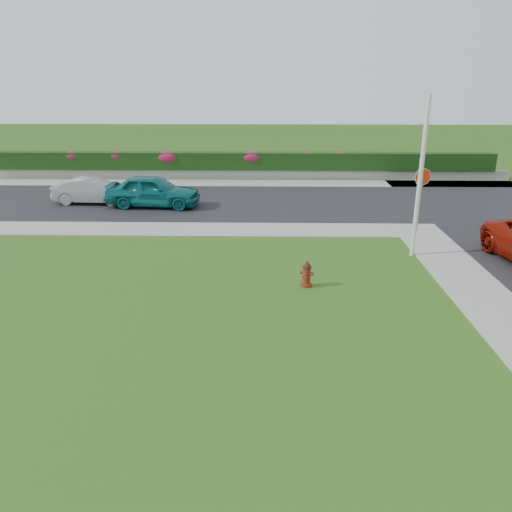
{
  "coord_description": "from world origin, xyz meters",
  "views": [
    {
      "loc": [
        0.41,
        -11.78,
        6.3
      ],
      "look_at": [
        0.11,
        3.18,
        0.9
      ],
      "focal_mm": 35.0,
      "sensor_mm": 36.0,
      "label": 1
    }
  ],
  "objects_px": {
    "sedan_silver": "(93,191)",
    "utility_pole": "(420,179)",
    "fire_hydrant": "(307,275)",
    "sedan_teal": "(153,191)",
    "stop_sign": "(422,184)"
  },
  "relations": [
    {
      "from": "fire_hydrant",
      "to": "utility_pole",
      "type": "bearing_deg",
      "value": 59.86
    },
    {
      "from": "sedan_teal",
      "to": "utility_pole",
      "type": "relative_size",
      "value": 0.82
    },
    {
      "from": "sedan_silver",
      "to": "stop_sign",
      "type": "bearing_deg",
      "value": -104.41
    },
    {
      "from": "fire_hydrant",
      "to": "sedan_teal",
      "type": "relative_size",
      "value": 0.18
    },
    {
      "from": "utility_pole",
      "to": "fire_hydrant",
      "type": "bearing_deg",
      "value": -144.29
    },
    {
      "from": "sedan_teal",
      "to": "utility_pole",
      "type": "distance_m",
      "value": 13.4
    },
    {
      "from": "fire_hydrant",
      "to": "stop_sign",
      "type": "bearing_deg",
      "value": 73.66
    },
    {
      "from": "stop_sign",
      "to": "sedan_teal",
      "type": "bearing_deg",
      "value": 174.14
    },
    {
      "from": "fire_hydrant",
      "to": "sedan_silver",
      "type": "xyz_separation_m",
      "value": [
        -10.32,
        10.71,
        0.3
      ]
    },
    {
      "from": "fire_hydrant",
      "to": "sedan_silver",
      "type": "distance_m",
      "value": 14.88
    },
    {
      "from": "fire_hydrant",
      "to": "stop_sign",
      "type": "relative_size",
      "value": 0.31
    },
    {
      "from": "fire_hydrant",
      "to": "sedan_silver",
      "type": "bearing_deg",
      "value": 158.08
    },
    {
      "from": "sedan_teal",
      "to": "utility_pole",
      "type": "xyz_separation_m",
      "value": [
        11.18,
        -7.11,
        2.04
      ]
    },
    {
      "from": "fire_hydrant",
      "to": "utility_pole",
      "type": "relative_size",
      "value": 0.15
    },
    {
      "from": "sedan_silver",
      "to": "utility_pole",
      "type": "distance_m",
      "value": 16.56
    }
  ]
}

